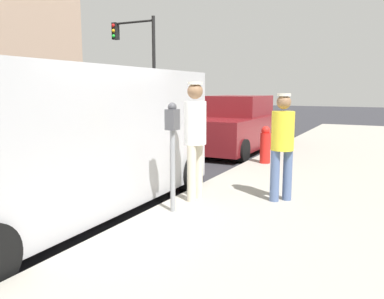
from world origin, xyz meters
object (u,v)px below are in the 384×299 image
pedestrian_in_white (195,133)px  parked_sedan_ahead (235,126)px  pedestrian_in_yellow (282,141)px  parked_van (65,138)px  parking_meter_near (172,139)px  traffic_light_corner (139,54)px  fire_hydrant (265,145)px

pedestrian_in_white → parked_sedan_ahead: (-1.51, 5.71, -0.45)m
pedestrian_in_yellow → parked_sedan_ahead: pedestrian_in_yellow is taller
pedestrian_in_yellow → parked_sedan_ahead: (-2.71, 5.16, -0.33)m
parked_van → parked_sedan_ahead: size_ratio=1.18×
pedestrian_in_yellow → parked_sedan_ahead: size_ratio=0.37×
parking_meter_near → traffic_light_corner: (-8.36, 11.32, 2.34)m
pedestrian_in_white → parked_van: bearing=-142.7°
pedestrian_in_yellow → traffic_light_corner: bearing=133.4°
pedestrian_in_yellow → traffic_light_corner: (-9.56, 10.10, 2.43)m
traffic_light_corner → parking_meter_near: bearing=-53.6°
traffic_light_corner → fire_hydrant: bearing=-40.5°
pedestrian_in_white → parked_van: (-1.51, -1.15, -0.04)m
parked_van → parked_sedan_ahead: parked_van is taller
parking_meter_near → pedestrian_in_white: pedestrian_in_white is taller
traffic_light_corner → fire_hydrant: (8.46, -7.21, -2.95)m
fire_hydrant → pedestrian_in_yellow: bearing=-69.0°
parked_van → pedestrian_in_yellow: bearing=32.1°
parking_meter_near → fire_hydrant: 4.16m
parked_sedan_ahead → fire_hydrant: bearing=-54.8°
parking_meter_near → pedestrian_in_white: 0.68m
parking_meter_near → parked_van: size_ratio=0.29×
parked_van → traffic_light_corner: traffic_light_corner is taller
pedestrian_in_white → parking_meter_near: bearing=-90.5°
parked_sedan_ahead → traffic_light_corner: traffic_light_corner is taller
pedestrian_in_white → fire_hydrant: size_ratio=2.10×
pedestrian_in_white → parked_sedan_ahead: size_ratio=0.41×
fire_hydrant → pedestrian_in_white: bearing=-91.6°
pedestrian_in_yellow → parked_van: parked_van is taller
parking_meter_near → pedestrian_in_yellow: 1.72m
pedestrian_in_yellow → traffic_light_corner: traffic_light_corner is taller
parked_van → traffic_light_corner: size_ratio=1.00×
parking_meter_near → fire_hydrant: size_ratio=1.77×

